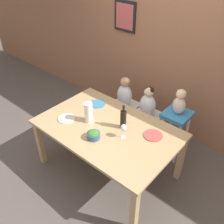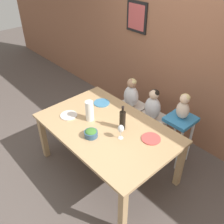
{
  "view_description": "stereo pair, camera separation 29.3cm",
  "coord_description": "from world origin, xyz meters",
  "px_view_note": "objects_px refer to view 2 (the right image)",
  "views": [
    {
      "loc": [
        1.57,
        -1.74,
        2.59
      ],
      "look_at": [
        0.0,
        0.08,
        0.9
      ],
      "focal_mm": 40.0,
      "sensor_mm": 36.0,
      "label": 1
    },
    {
      "loc": [
        1.78,
        -1.53,
        2.59
      ],
      "look_at": [
        0.0,
        0.08,
        0.9
      ],
      "focal_mm": 40.0,
      "sensor_mm": 36.0,
      "label": 2
    }
  ],
  "objects_px": {
    "paper_towel_roll": "(90,111)",
    "dinner_plate_back_right": "(151,139)",
    "dinner_plate_front_left": "(69,115)",
    "chair_far_left": "(130,110)",
    "salad_bowl_large": "(91,133)",
    "person_child_center": "(153,105)",
    "chair_far_center": "(151,122)",
    "wine_bottle": "(122,120)",
    "person_child_left": "(131,94)",
    "person_baby_right": "(183,106)",
    "wine_glass_near": "(121,129)",
    "chair_right_highchair": "(179,128)",
    "dinner_plate_back_left": "(102,103)"
  },
  "relations": [
    {
      "from": "chair_far_left",
      "to": "person_baby_right",
      "type": "relative_size",
      "value": 1.39
    },
    {
      "from": "person_baby_right",
      "to": "wine_glass_near",
      "type": "relative_size",
      "value": 1.87
    },
    {
      "from": "dinner_plate_back_right",
      "to": "paper_towel_roll",
      "type": "bearing_deg",
      "value": -159.64
    },
    {
      "from": "wine_bottle",
      "to": "wine_glass_near",
      "type": "distance_m",
      "value": 0.18
    },
    {
      "from": "chair_right_highchair",
      "to": "wine_bottle",
      "type": "height_order",
      "value": "wine_bottle"
    },
    {
      "from": "paper_towel_roll",
      "to": "dinner_plate_back_left",
      "type": "height_order",
      "value": "paper_towel_roll"
    },
    {
      "from": "chair_far_left",
      "to": "wine_bottle",
      "type": "xyz_separation_m",
      "value": [
        0.52,
        -0.7,
        0.45
      ]
    },
    {
      "from": "person_child_center",
      "to": "wine_bottle",
      "type": "height_order",
      "value": "wine_bottle"
    },
    {
      "from": "chair_far_left",
      "to": "paper_towel_roll",
      "type": "bearing_deg",
      "value": -81.67
    },
    {
      "from": "chair_far_center",
      "to": "person_child_center",
      "type": "distance_m",
      "value": 0.29
    },
    {
      "from": "person_child_center",
      "to": "dinner_plate_front_left",
      "type": "distance_m",
      "value": 1.16
    },
    {
      "from": "person_child_center",
      "to": "person_baby_right",
      "type": "xyz_separation_m",
      "value": [
        0.46,
        0.0,
        0.21
      ]
    },
    {
      "from": "chair_far_left",
      "to": "person_child_center",
      "type": "xyz_separation_m",
      "value": [
        0.42,
        0.0,
        0.29
      ]
    },
    {
      "from": "person_child_center",
      "to": "wine_glass_near",
      "type": "distance_m",
      "value": 0.88
    },
    {
      "from": "chair_far_center",
      "to": "wine_bottle",
      "type": "bearing_deg",
      "value": -81.15
    },
    {
      "from": "person_child_center",
      "to": "dinner_plate_back_left",
      "type": "xyz_separation_m",
      "value": [
        -0.48,
        -0.53,
        0.04
      ]
    },
    {
      "from": "paper_towel_roll",
      "to": "dinner_plate_back_right",
      "type": "bearing_deg",
      "value": 20.36
    },
    {
      "from": "chair_right_highchair",
      "to": "person_baby_right",
      "type": "distance_m",
      "value": 0.34
    },
    {
      "from": "chair_right_highchair",
      "to": "chair_far_center",
      "type": "bearing_deg",
      "value": -180.0
    },
    {
      "from": "chair_far_left",
      "to": "person_child_center",
      "type": "distance_m",
      "value": 0.51
    },
    {
      "from": "paper_towel_roll",
      "to": "chair_far_center",
      "type": "bearing_deg",
      "value": 71.66
    },
    {
      "from": "wine_bottle",
      "to": "wine_glass_near",
      "type": "bearing_deg",
      "value": -50.01
    },
    {
      "from": "wine_glass_near",
      "to": "dinner_plate_back_right",
      "type": "height_order",
      "value": "wine_glass_near"
    },
    {
      "from": "paper_towel_roll",
      "to": "dinner_plate_front_left",
      "type": "relative_size",
      "value": 1.2
    },
    {
      "from": "dinner_plate_back_right",
      "to": "person_child_left",
      "type": "bearing_deg",
      "value": 146.13
    },
    {
      "from": "person_child_left",
      "to": "person_baby_right",
      "type": "relative_size",
      "value": 1.33
    },
    {
      "from": "chair_far_center",
      "to": "salad_bowl_large",
      "type": "relative_size",
      "value": 3.08
    },
    {
      "from": "wine_bottle",
      "to": "dinner_plate_back_right",
      "type": "relative_size",
      "value": 1.43
    },
    {
      "from": "salad_bowl_large",
      "to": "person_child_center",
      "type": "bearing_deg",
      "value": 88.53
    },
    {
      "from": "chair_right_highchair",
      "to": "person_baby_right",
      "type": "bearing_deg",
      "value": 90.0
    },
    {
      "from": "person_child_left",
      "to": "dinner_plate_back_left",
      "type": "relative_size",
      "value": 2.08
    },
    {
      "from": "chair_right_highchair",
      "to": "person_child_center",
      "type": "xyz_separation_m",
      "value": [
        -0.46,
        0.0,
        0.13
      ]
    },
    {
      "from": "person_child_center",
      "to": "paper_towel_roll",
      "type": "relative_size",
      "value": 1.73
    },
    {
      "from": "person_child_center",
      "to": "wine_glass_near",
      "type": "bearing_deg",
      "value": -75.06
    },
    {
      "from": "person_child_center",
      "to": "salad_bowl_large",
      "type": "relative_size",
      "value": 2.94
    },
    {
      "from": "person_child_left",
      "to": "dinner_plate_front_left",
      "type": "height_order",
      "value": "person_child_left"
    },
    {
      "from": "person_child_center",
      "to": "wine_bottle",
      "type": "distance_m",
      "value": 0.72
    },
    {
      "from": "chair_far_center",
      "to": "paper_towel_roll",
      "type": "height_order",
      "value": "paper_towel_roll"
    },
    {
      "from": "chair_right_highchair",
      "to": "person_child_left",
      "type": "distance_m",
      "value": 0.88
    },
    {
      "from": "chair_right_highchair",
      "to": "dinner_plate_front_left",
      "type": "height_order",
      "value": "dinner_plate_front_left"
    },
    {
      "from": "person_child_center",
      "to": "dinner_plate_back_right",
      "type": "relative_size",
      "value": 2.08
    },
    {
      "from": "paper_towel_roll",
      "to": "salad_bowl_large",
      "type": "relative_size",
      "value": 1.7
    },
    {
      "from": "person_baby_right",
      "to": "salad_bowl_large",
      "type": "distance_m",
      "value": 1.18
    },
    {
      "from": "person_baby_right",
      "to": "wine_glass_near",
      "type": "height_order",
      "value": "person_baby_right"
    },
    {
      "from": "dinner_plate_front_left",
      "to": "person_baby_right",
      "type": "bearing_deg",
      "value": 45.92
    },
    {
      "from": "chair_far_center",
      "to": "person_child_center",
      "type": "bearing_deg",
      "value": 90.0
    },
    {
      "from": "person_baby_right",
      "to": "dinner_plate_back_right",
      "type": "height_order",
      "value": "person_baby_right"
    },
    {
      "from": "dinner_plate_front_left",
      "to": "chair_far_left",
      "type": "bearing_deg",
      "value": 83.41
    },
    {
      "from": "person_child_left",
      "to": "dinner_plate_back_left",
      "type": "distance_m",
      "value": 0.53
    },
    {
      "from": "wine_bottle",
      "to": "chair_right_highchair",
      "type": "bearing_deg",
      "value": 63.34
    }
  ]
}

